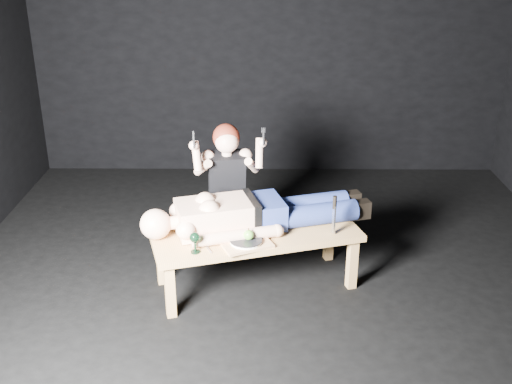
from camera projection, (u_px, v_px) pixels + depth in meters
ground at (273, 288)px, 4.64m from camera, size 5.00×5.00×0.00m
back_wall at (271, 34)px, 6.34m from camera, size 5.00×0.00×5.00m
table at (256, 259)px, 4.59m from camera, size 1.62×0.98×0.45m
lying_man at (259, 208)px, 4.54m from camera, size 1.71×0.94×0.28m
kneeling_woman at (226, 187)px, 4.94m from camera, size 0.72×0.78×1.17m
serving_tray at (246, 244)px, 4.31m from camera, size 0.41×0.36×0.02m
plate at (246, 241)px, 4.30m from camera, size 0.30×0.30×0.02m
apple at (249, 235)px, 4.29m from camera, size 0.07×0.07×0.07m
goblet at (195, 243)px, 4.18m from camera, size 0.09×0.09×0.15m
fork_flat at (208, 248)px, 4.27m from camera, size 0.08×0.15×0.01m
knife_flat at (266, 242)px, 4.34m from camera, size 0.09×0.15×0.01m
spoon_flat at (257, 237)px, 4.41m from camera, size 0.12×0.13×0.01m
carving_knife at (334, 215)px, 4.41m from camera, size 0.05×0.05×0.30m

